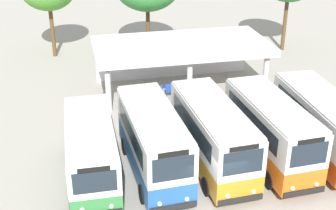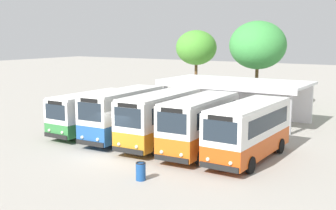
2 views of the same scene
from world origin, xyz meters
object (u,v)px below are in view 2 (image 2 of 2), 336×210
city_bus_second_in_row (123,113)px  waiting_chair_fourth_seat (231,117)px  waiting_chair_far_end_seat (246,119)px  city_bus_fifth_blue (249,129)px  waiting_chair_end_by_column (210,115)px  waiting_chair_middle_seat (224,117)px  city_bus_nearest_orange (92,111)px  waiting_chair_fifth_seat (238,118)px  city_bus_middle_cream (160,117)px  city_bus_fourth_amber (200,123)px  litter_bin_apron (141,171)px  waiting_chair_second_from_end (217,116)px

city_bus_second_in_row → waiting_chair_fourth_seat: 9.73m
waiting_chair_far_end_seat → city_bus_fifth_blue: bearing=-66.7°
waiting_chair_end_by_column → waiting_chair_fourth_seat: bearing=2.8°
waiting_chair_end_by_column → waiting_chair_middle_seat: size_ratio=1.00×
city_bus_nearest_orange → waiting_chair_fifth_seat: bearing=48.8°
city_bus_middle_cream → waiting_chair_end_by_column: size_ratio=8.69×
city_bus_second_in_row → city_bus_fifth_blue: (8.94, 0.07, -0.07)m
city_bus_second_in_row → waiting_chair_fifth_seat: 10.01m
city_bus_fourth_amber → litter_bin_apron: size_ratio=8.03×
city_bus_nearest_orange → waiting_chair_far_end_seat: bearing=46.4°
city_bus_fifth_blue → waiting_chair_middle_seat: city_bus_fifth_blue is taller
city_bus_nearest_orange → waiting_chair_end_by_column: 9.99m
waiting_chair_second_from_end → waiting_chair_fifth_seat: bearing=0.8°
waiting_chair_fifth_seat → litter_bin_apron: 14.93m
waiting_chair_fifth_seat → city_bus_second_in_row: bearing=-117.5°
city_bus_second_in_row → waiting_chair_far_end_seat: size_ratio=8.39×
city_bus_fifth_blue → waiting_chair_end_by_column: bearing=128.5°
waiting_chair_fourth_seat → waiting_chair_fifth_seat: same height
city_bus_middle_cream → waiting_chair_fourth_seat: (0.97, 8.78, -1.33)m
city_bus_nearest_orange → waiting_chair_fourth_seat: city_bus_nearest_orange is taller
waiting_chair_second_from_end → waiting_chair_end_by_column: bearing=-173.0°
city_bus_second_in_row → city_bus_middle_cream: 2.98m
city_bus_middle_cream → waiting_chair_fourth_seat: bearing=83.7°
litter_bin_apron → city_bus_middle_cream: bearing=115.3°
city_bus_fourth_amber → waiting_chair_far_end_seat: bearing=94.8°
waiting_chair_far_end_seat → litter_bin_apron: litter_bin_apron is taller
city_bus_second_in_row → waiting_chair_end_by_column: 9.04m
waiting_chair_fifth_seat → city_bus_middle_cream: bearing=-100.3°
city_bus_fourth_amber → waiting_chair_end_by_column: (-3.88, 8.89, -1.34)m
city_bus_second_in_row → waiting_chair_end_by_column: size_ratio=8.39×
waiting_chair_middle_seat → waiting_chair_fourth_seat: size_ratio=1.00×
city_bus_nearest_orange → waiting_chair_fourth_seat: size_ratio=8.12×
city_bus_nearest_orange → city_bus_fourth_amber: city_bus_fourth_amber is taller
waiting_chair_far_end_seat → waiting_chair_end_by_column: bearing=-178.9°
waiting_chair_fourth_seat → litter_bin_apron: bearing=-82.7°
waiting_chair_far_end_seat → waiting_chair_middle_seat: bearing=177.4°
waiting_chair_second_from_end → litter_bin_apron: litter_bin_apron is taller
city_bus_fifth_blue → litter_bin_apron: (-3.09, -6.15, -1.34)m
city_bus_fifth_blue → waiting_chair_second_from_end: (-6.23, 8.70, -1.27)m
waiting_chair_middle_seat → waiting_chair_far_end_seat: (1.87, -0.09, 0.00)m
city_bus_fourth_amber → waiting_chair_second_from_end: (-3.25, 8.97, -1.34)m
waiting_chair_middle_seat → waiting_chair_fifth_seat: same height
city_bus_nearest_orange → city_bus_fourth_amber: (8.94, -0.36, 0.22)m
city_bus_nearest_orange → city_bus_second_in_row: size_ratio=0.97×
waiting_chair_end_by_column → city_bus_fourth_amber: bearing=-66.4°
city_bus_middle_cream → waiting_chair_fifth_seat: size_ratio=8.69×
waiting_chair_fourth_seat → waiting_chair_middle_seat: bearing=175.0°
city_bus_fourth_amber → waiting_chair_far_end_seat: city_bus_fourth_amber is taller
city_bus_second_in_row → litter_bin_apron: (5.85, -6.08, -1.41)m
city_bus_middle_cream → litter_bin_apron: (2.87, -6.09, -1.40)m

